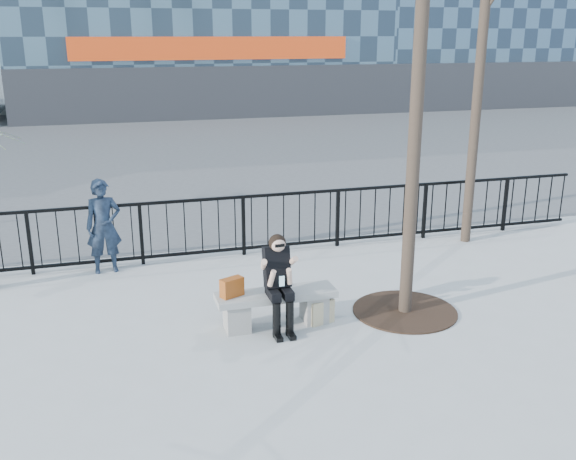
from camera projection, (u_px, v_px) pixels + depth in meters
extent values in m
plane|color=#9E9E99|center=(276.00, 325.00, 8.87)|extent=(120.00, 120.00, 0.00)
cube|color=#474747|center=(166.00, 147.00, 22.64)|extent=(60.00, 23.00, 0.01)
cube|color=black|center=(232.00, 198.00, 11.30)|extent=(14.00, 0.05, 0.05)
cube|color=black|center=(233.00, 249.00, 11.58)|extent=(14.00, 0.05, 0.05)
cube|color=#2D2D30|center=(215.00, 93.00, 29.47)|extent=(18.00, 0.08, 2.40)
cube|color=red|center=(214.00, 48.00, 28.83)|extent=(12.60, 0.12, 1.00)
cube|color=#2D2D30|center=(533.00, 85.00, 33.97)|extent=(16.00, 0.08, 2.40)
cylinder|color=black|center=(420.00, 42.00, 8.17)|extent=(0.18, 0.18, 7.50)
cylinder|color=black|center=(481.00, 54.00, 11.41)|extent=(0.18, 0.18, 7.00)
cylinder|color=black|center=(405.00, 311.00, 9.27)|extent=(1.50, 1.50, 0.02)
cube|color=slate|center=(237.00, 316.00, 8.66)|extent=(0.32, 0.38, 0.40)
cube|color=slate|center=(314.00, 307.00, 8.95)|extent=(0.32, 0.38, 0.40)
cube|color=gray|center=(276.00, 295.00, 8.73)|extent=(1.65, 0.46, 0.09)
cube|color=#934012|center=(232.00, 287.00, 8.54)|extent=(0.34, 0.26, 0.25)
cube|color=beige|center=(321.00, 312.00, 8.86)|extent=(0.38, 0.22, 0.34)
imported|color=black|center=(104.00, 226.00, 10.62)|extent=(0.61, 0.43, 1.59)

